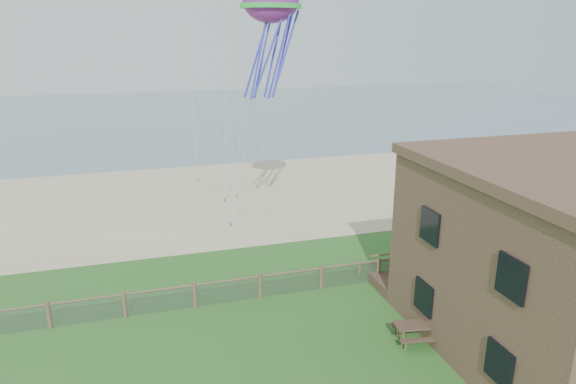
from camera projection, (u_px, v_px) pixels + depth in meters
name	position (u px, v px, depth m)	size (l,w,h in m)	color
ground	(300.00, 377.00, 18.36)	(160.00, 160.00, 0.00)	#296121
sand_beach	(210.00, 198.00, 38.51)	(72.00, 20.00, 0.02)	tan
ocean	(168.00, 114.00, 78.81)	(160.00, 68.00, 0.02)	slate
chainlink_fence	(260.00, 287.00, 23.69)	(36.20, 0.20, 1.25)	brown
motel_deck	(510.00, 267.00, 26.42)	(15.00, 2.00, 0.50)	brown
picnic_table	(419.00, 331.00, 20.41)	(1.96, 1.48, 0.83)	brown
octopus_kite	(271.00, 35.00, 27.15)	(3.28, 2.32, 6.76)	#FE283E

